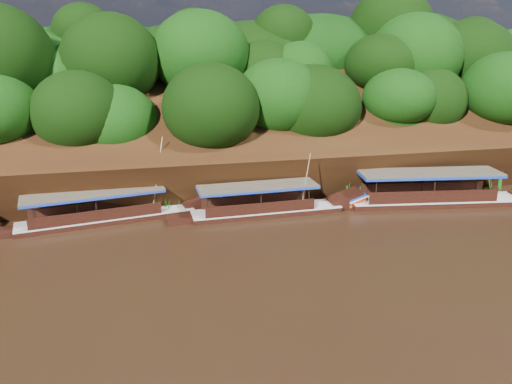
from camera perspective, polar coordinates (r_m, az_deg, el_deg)
ground at (r=29.02m, az=5.37°, el=-7.45°), size 160.00×160.00×0.00m
riverbank at (r=49.48m, az=-2.68°, el=5.52°), size 120.00×30.06×19.40m
boat_0 at (r=40.19m, az=21.13°, el=-0.49°), size 15.89×4.24×7.03m
boat_1 at (r=35.56m, az=2.26°, el=-1.70°), size 12.72×2.51×4.85m
boat_2 at (r=35.59m, az=-15.49°, el=-2.34°), size 13.99×4.18×5.88m
reeds at (r=36.63m, az=-3.04°, el=-0.46°), size 48.93×2.26×2.26m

